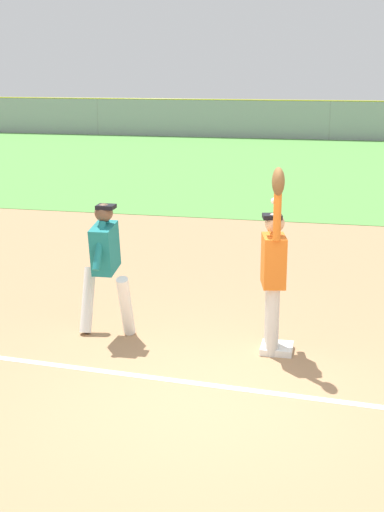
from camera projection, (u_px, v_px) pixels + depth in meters
The scene contains 10 objects.
ground_plane at pixel (207, 398), 7.41m from camera, with size 85.69×85.69×0.00m, color #A37A54.
outfield_grass at pixel (316, 166), 25.00m from camera, with size 47.01×19.38×0.01m, color #549342.
first_base at pixel (277, 348), 8.62m from camera, with size 0.38×0.38×0.08m, color white.
fielder at pixel (274, 264), 8.31m from camera, with size 0.35×0.89×2.28m.
runner at pixel (105, 260), 8.93m from camera, with size 0.73×0.84×1.72m.
baseball at pixel (274, 201), 7.98m from camera, with size 0.07×0.07×0.07m, color white.
outfield_fence at pixel (330, 120), 33.88m from camera, with size 47.09×0.08×1.88m.
parked_car_tan at pixel (196, 117), 39.73m from camera, with size 4.42×2.16×1.25m.
parked_car_silver at pixel (275, 118), 39.13m from camera, with size 4.47×2.26×1.25m.
parked_car_blue at pixel (368, 120), 37.74m from camera, with size 4.56×2.43×1.25m.
Camera 1 is at (1.39, -6.64, 3.33)m, focal length 49.78 mm.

